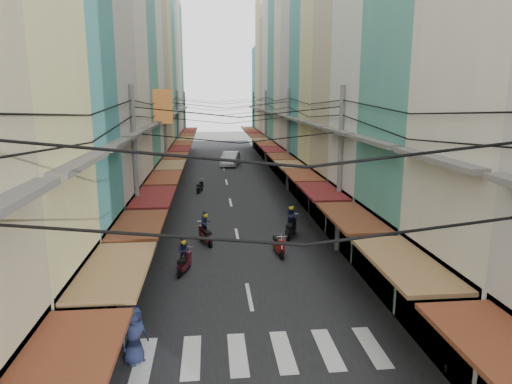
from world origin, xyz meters
TOP-DOWN VIEW (x-y plane):
  - ground at (0.00, 0.00)m, footprint 160.00×160.00m
  - road at (0.00, 20.00)m, footprint 10.00×80.00m
  - sidewalk_left at (-6.50, 20.00)m, footprint 3.00×80.00m
  - sidewalk_right at (6.50, 20.00)m, footprint 3.00×80.00m
  - crosswalk at (-0.00, -6.00)m, footprint 7.55×2.40m
  - building_row_left at (-7.92, 16.56)m, footprint 7.80×67.67m
  - building_row_right at (7.92, 16.45)m, footprint 7.80×68.98m
  - utility_poles at (0.00, 15.01)m, footprint 10.20×66.13m
  - white_car at (0.81, 31.76)m, footprint 5.72×3.10m
  - bicycle at (7.50, -0.77)m, footprint 1.64×0.82m
  - moving_scooters at (-0.02, 5.11)m, footprint 6.11×18.70m
  - parked_scooters at (4.78, -4.75)m, footprint 13.12×14.80m
  - pedestrians at (-4.40, 0.65)m, footprint 13.42×17.10m
  - market_umbrella at (6.07, -3.15)m, footprint 2.52×2.52m
  - traffic_sign at (5.89, -5.07)m, footprint 0.10×0.63m

SIDE VIEW (x-z plane):
  - ground at x=0.00m, z-range 0.00..0.00m
  - white_car at x=0.81m, z-range -0.96..0.96m
  - bicycle at x=7.50m, z-range -0.54..0.54m
  - road at x=0.00m, z-range 0.00..0.02m
  - crosswalk at x=0.00m, z-range 0.02..0.03m
  - sidewalk_left at x=-6.50m, z-range 0.00..0.06m
  - sidewalk_right at x=6.50m, z-range 0.00..0.06m
  - parked_scooters at x=4.78m, z-range -0.03..0.98m
  - moving_scooters at x=-0.02m, z-range -0.42..1.47m
  - pedestrians at x=-4.40m, z-range -0.12..2.13m
  - traffic_sign at x=5.89m, z-range 0.66..3.55m
  - market_umbrella at x=6.07m, z-range 1.01..3.67m
  - utility_poles at x=0.00m, z-range 2.49..10.69m
  - building_row_right at x=7.92m, z-range -1.89..20.71m
  - building_row_left at x=-7.92m, z-range -2.07..21.63m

